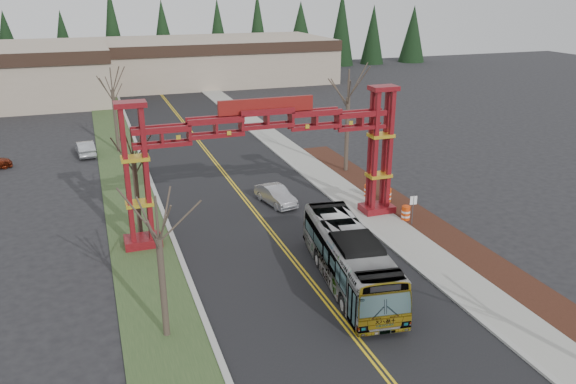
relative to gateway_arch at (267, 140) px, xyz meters
name	(u,v)px	position (x,y,z in m)	size (l,w,h in m)	color
road	(240,194)	(0.00, 7.00, -5.97)	(12.00, 110.00, 0.02)	black
lane_line_left	(239,194)	(-0.12, 7.00, -5.96)	(0.12, 100.00, 0.01)	gold
lane_line_right	(242,193)	(0.12, 7.00, -5.96)	(0.12, 100.00, 0.01)	gold
curb_right	(314,184)	(6.15, 7.00, -5.91)	(0.30, 110.00, 0.15)	#A4A49F
sidewalk_right	(331,182)	(7.60, 7.00, -5.91)	(2.60, 110.00, 0.14)	gray
landscape_strip	(474,256)	(10.20, -8.00, -5.92)	(2.60, 50.00, 0.12)	black
grass_median	(133,206)	(-8.00, 7.00, -5.94)	(4.00, 110.00, 0.08)	#2E4422
curb_left	(159,202)	(-6.15, 7.00, -5.91)	(0.30, 110.00, 0.15)	#A4A49F
gateway_arch	(267,140)	(0.00, 0.00, 0.00)	(18.20, 1.60, 8.90)	#590B0F
retail_building_east	(212,60)	(10.00, 61.95, -2.47)	(38.00, 20.30, 7.00)	tan
conifer_treeline	(143,38)	(0.25, 74.00, 0.50)	(116.10, 5.60, 13.00)	black
transit_bus	(349,258)	(1.86, -8.36, -4.49)	(2.51, 10.71, 2.98)	#B0B2B8
silver_sedan	(276,195)	(1.88, 4.00, -5.31)	(1.43, 4.10, 1.35)	#A5A8AD
parked_car_far_a	(85,148)	(-11.00, 22.02, -5.28)	(1.49, 4.27, 1.41)	#AFB3B7
bare_tree_median_near	(159,240)	(-8.00, -10.01, -1.18)	(2.96, 2.96, 6.78)	#382D26
bare_tree_median_mid	(134,160)	(-8.00, 1.45, -0.88)	(3.01, 3.01, 7.11)	#382D26
bare_tree_median_far	(112,90)	(-8.00, 22.23, -0.07)	(3.11, 3.11, 8.01)	#382D26
bare_tree_right_far	(348,98)	(10.00, 9.37, 0.37)	(3.48, 3.48, 8.69)	#382D26
street_sign	(413,205)	(9.10, -2.82, -4.47)	(0.48, 0.10, 2.10)	#3F3F44
barrel_south	(406,214)	(9.13, -1.98, -5.44)	(0.59, 0.59, 1.09)	#E8410C
barrel_mid	(387,196)	(9.64, 1.50, -5.42)	(0.60, 0.60, 1.12)	#E8410C
barrel_north	(368,191)	(8.80, 2.93, -5.46)	(0.56, 0.56, 1.04)	#E8410C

